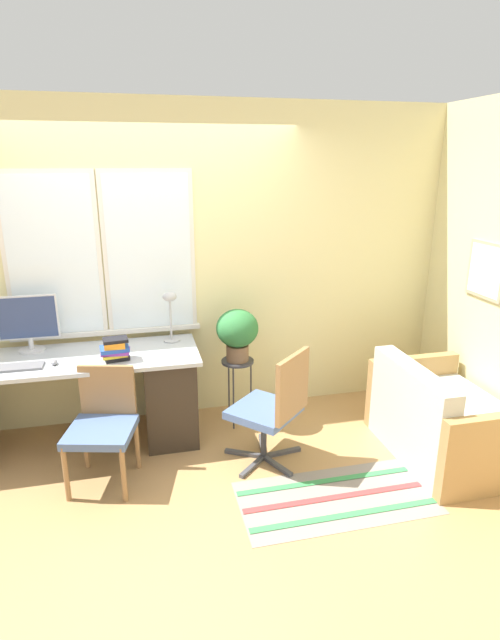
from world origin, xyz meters
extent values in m
plane|color=tan|center=(0.00, 0.00, 0.00)|extent=(14.00, 14.00, 0.00)
cube|color=beige|center=(0.00, 0.77, 1.35)|extent=(9.00, 0.06, 2.70)
cube|color=silver|center=(-0.76, 0.73, 1.49)|extent=(0.75, 0.02, 1.35)
cube|color=white|center=(-0.76, 0.72, 1.49)|extent=(0.68, 0.01, 1.28)
cube|color=silver|center=(0.00, 0.73, 1.49)|extent=(0.75, 0.02, 1.35)
cube|color=white|center=(0.00, 0.72, 1.49)|extent=(0.68, 0.01, 1.28)
cube|color=silver|center=(-0.38, 0.73, 0.83)|extent=(1.55, 0.11, 0.04)
cube|color=beige|center=(2.66, 0.00, 1.35)|extent=(0.06, 9.00, 2.70)
cube|color=tan|center=(2.62, -0.06, 1.38)|extent=(0.02, 0.42, 0.45)
cube|color=white|center=(2.61, -0.06, 1.38)|extent=(0.01, 0.37, 0.40)
cube|color=#B2B7BC|center=(-0.75, 0.34, 0.75)|extent=(2.14, 0.69, 0.03)
cube|color=#33281E|center=(0.08, 0.34, 0.37)|extent=(0.40, 0.61, 0.74)
cylinder|color=silver|center=(-0.97, 0.56, 0.78)|extent=(0.20, 0.20, 0.02)
cylinder|color=silver|center=(-0.97, 0.56, 0.84)|extent=(0.04, 0.04, 0.10)
cube|color=silver|center=(-0.97, 0.56, 1.05)|extent=(0.45, 0.02, 0.35)
cube|color=navy|center=(-0.97, 0.55, 1.05)|extent=(0.43, 0.01, 0.33)
cube|color=slate|center=(-1.00, 0.21, 0.78)|extent=(0.33, 0.15, 0.02)
ellipsoid|color=slate|center=(-0.76, 0.22, 0.79)|extent=(0.04, 0.07, 0.04)
cylinder|color=#ADADB2|center=(0.13, 0.54, 0.78)|extent=(0.14, 0.14, 0.01)
cylinder|color=#ADADB2|center=(0.13, 0.54, 0.96)|extent=(0.02, 0.02, 0.35)
ellipsoid|color=#ADADB2|center=(0.13, 0.54, 1.15)|extent=(0.12, 0.12, 0.08)
cube|color=black|center=(-0.31, 0.22, 0.79)|extent=(0.20, 0.16, 0.03)
cube|color=yellow|center=(-0.32, 0.20, 0.81)|extent=(0.20, 0.15, 0.02)
cube|color=purple|center=(-0.31, 0.20, 0.84)|extent=(0.22, 0.16, 0.02)
cube|color=#2851B2|center=(-0.32, 0.20, 0.86)|extent=(0.22, 0.17, 0.03)
cube|color=orange|center=(-0.32, 0.21, 0.90)|extent=(0.15, 0.17, 0.04)
cube|color=black|center=(-0.31, 0.20, 0.94)|extent=(0.19, 0.15, 0.02)
cylinder|color=olive|center=(-0.68, -0.37, 0.21)|extent=(0.04, 0.04, 0.41)
cylinder|color=olive|center=(-0.30, -0.47, 0.21)|extent=(0.04, 0.04, 0.41)
cylinder|color=olive|center=(-0.58, 0.01, 0.21)|extent=(0.04, 0.04, 0.41)
cylinder|color=olive|center=(-0.20, -0.09, 0.21)|extent=(0.04, 0.04, 0.41)
cube|color=#4C6699|center=(-0.44, -0.23, 0.41)|extent=(0.54, 0.52, 0.06)
cube|color=olive|center=(-0.38, -0.01, 0.63)|extent=(0.40, 0.13, 0.38)
cube|color=#47474C|center=(0.63, -0.30, 0.01)|extent=(0.25, 0.24, 0.03)
cube|color=#47474C|center=(0.82, -0.33, 0.01)|extent=(0.17, 0.30, 0.03)
cube|color=#47474C|center=(0.91, -0.17, 0.01)|extent=(0.32, 0.08, 0.03)
cube|color=#47474C|center=(0.78, -0.03, 0.01)|extent=(0.09, 0.32, 0.03)
cube|color=#47474C|center=(0.61, -0.11, 0.01)|extent=(0.29, 0.18, 0.03)
cylinder|color=#333338|center=(0.75, -0.19, 0.21)|extent=(0.04, 0.04, 0.35)
cube|color=#4C6699|center=(0.75, -0.19, 0.41)|extent=(0.64, 0.64, 0.06)
cube|color=olive|center=(0.91, -0.36, 0.68)|extent=(0.34, 0.32, 0.47)
cube|color=beige|center=(2.16, -0.44, 0.22)|extent=(0.81, 0.97, 0.43)
cube|color=beige|center=(1.83, -0.44, 0.60)|extent=(0.16, 0.97, 0.32)
cube|color=#A87F4C|center=(2.16, -0.97, 0.31)|extent=(0.81, 0.09, 0.61)
cube|color=#A87F4C|center=(2.16, 0.09, 0.31)|extent=(0.81, 0.09, 0.61)
cylinder|color=#333338|center=(0.67, 0.41, 0.58)|extent=(0.28, 0.28, 0.02)
cylinder|color=#333338|center=(0.79, 0.41, 0.29)|extent=(0.01, 0.01, 0.57)
cylinder|color=#333338|center=(0.61, 0.51, 0.29)|extent=(0.01, 0.01, 0.57)
cylinder|color=#333338|center=(0.61, 0.31, 0.29)|extent=(0.01, 0.01, 0.57)
cylinder|color=brown|center=(0.67, 0.41, 0.66)|extent=(0.19, 0.19, 0.14)
ellipsoid|color=#2D7038|center=(0.67, 0.41, 0.88)|extent=(0.36, 0.36, 0.32)
cube|color=gray|center=(1.11, -0.77, 0.00)|extent=(1.34, 0.66, 0.01)
cube|color=#388E4C|center=(1.11, -0.96, 0.01)|extent=(1.31, 0.05, 0.00)
cube|color=#C63838|center=(1.11, -0.77, 0.01)|extent=(1.31, 0.05, 0.00)
cube|color=#388E4C|center=(1.11, -0.58, 0.01)|extent=(1.31, 0.05, 0.00)
camera|label=1|loc=(-0.13, -3.46, 2.21)|focal=28.00mm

